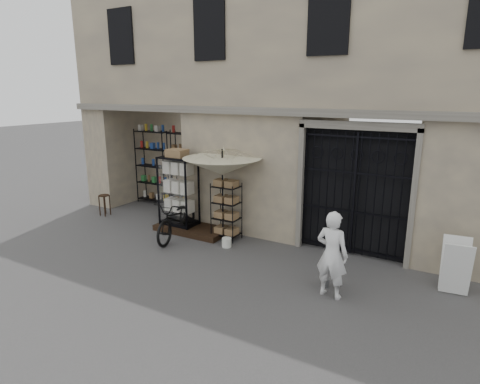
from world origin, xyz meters
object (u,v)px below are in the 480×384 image
Objects in this scene: wire_rack at (226,212)px; white_bucket at (227,242)px; display_cabinet at (178,195)px; easel_sign at (456,267)px; market_umbrella at (222,162)px; steel_bollard at (326,268)px; bicycle at (178,238)px; wooden_stool at (105,205)px; shopkeeper at (329,295)px.

white_bucket is (0.30, -0.48, -0.61)m from wire_rack.
display_cabinet reaches higher than easel_sign.
market_umbrella is (1.42, 0.00, 1.02)m from display_cabinet.
easel_sign reaches higher than steel_bollard.
market_umbrella is (-0.09, -0.03, 1.29)m from wire_rack.
wire_rack reaches higher than white_bucket.
market_umbrella is 3.75m from steel_bollard.
bicycle is 2.49× the size of steel_bollard.
shopkeeper is (7.55, -1.42, -0.34)m from wooden_stool.
steel_bollard is (4.57, -1.24, -0.59)m from display_cabinet.
white_bucket is (0.39, -0.45, -1.90)m from market_umbrella.
market_umbrella reaches higher than steel_bollard.
display_cabinet is at bearing -179.99° from market_umbrella.
display_cabinet is 0.72× the size of market_umbrella.
shopkeeper is (4.37, -0.98, 0.00)m from bicycle.
market_umbrella is 4.54m from wooden_stool.
white_bucket is at bearing -56.39° from wire_rack.
white_bucket is 0.37× the size of wooden_stool.
wooden_stool is at bearing -178.35° from market_umbrella.
easel_sign is (5.23, -0.30, -0.18)m from wire_rack.
market_umbrella is 1.70× the size of shopkeeper.
wooden_stool is 0.39× the size of shopkeeper.
wire_rack is 0.90× the size of shopkeeper.
wooden_stool is at bearing -155.69° from display_cabinet.
steel_bollard is (4.18, -0.69, 0.40)m from bicycle.
display_cabinet is 5.10m from shopkeeper.
white_bucket is at bearing -49.02° from market_umbrella.
wire_rack is 0.53× the size of market_umbrella.
market_umbrella is 4.34× the size of wooden_stool.
wooden_stool is 9.54m from easel_sign.
market_umbrella is at bearing 21.83° from display_cabinet.
wire_rack reaches higher than bicycle.
bicycle is (0.39, -0.56, -0.99)m from display_cabinet.
steel_bollard is (3.15, -1.24, -1.62)m from market_umbrella.
wire_rack is 5.24m from easel_sign.
easel_sign is at bearing -2.92° from market_umbrella.
bicycle is at bearing 170.68° from steel_bollard.
steel_bollard is 0.53m from shopkeeper.
easel_sign is (6.74, -0.27, -0.45)m from display_cabinet.
wooden_stool is (-4.22, -0.12, -1.68)m from market_umbrella.
easel_sign is at bearing -1.78° from wire_rack.
market_umbrella reaches higher than wire_rack.
display_cabinet is at bearing 171.64° from easel_sign.
easel_sign reaches higher than bicycle.
white_bucket is at bearing -13.74° from shopkeeper.
easel_sign is (9.54, -0.15, 0.20)m from wooden_stool.
market_umbrella is 2.68× the size of easel_sign.
display_cabinet is 1.94× the size of easel_sign.
wire_rack is (1.51, 0.03, -0.27)m from display_cabinet.
wooden_stool is 7.45m from steel_bollard.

